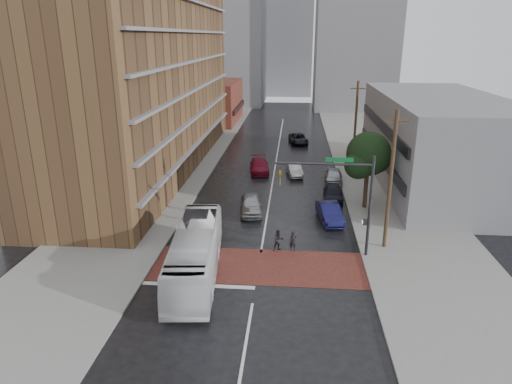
# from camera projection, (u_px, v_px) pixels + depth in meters

# --- Properties ---
(ground) EXTENTS (160.00, 160.00, 0.00)m
(ground) POSITION_uv_depth(u_px,v_px,m) (258.00, 270.00, 29.88)
(ground) COLOR black
(ground) RESTS_ON ground
(crosswalk) EXTENTS (14.00, 5.00, 0.02)m
(crosswalk) POSITION_uv_depth(u_px,v_px,m) (259.00, 266.00, 30.34)
(crosswalk) COLOR brown
(crosswalk) RESTS_ON ground
(sidewalk_west) EXTENTS (9.00, 90.00, 0.15)m
(sidewalk_west) POSITION_uv_depth(u_px,v_px,m) (179.00, 164.00, 54.34)
(sidewalk_west) COLOR gray
(sidewalk_west) RESTS_ON ground
(sidewalk_east) EXTENTS (9.00, 90.00, 0.15)m
(sidewalk_east) POSITION_uv_depth(u_px,v_px,m) (375.00, 168.00, 52.50)
(sidewalk_east) COLOR gray
(sidewalk_east) RESTS_ON ground
(apartment_block) EXTENTS (10.00, 44.00, 28.00)m
(apartment_block) POSITION_uv_depth(u_px,v_px,m) (147.00, 41.00, 49.09)
(apartment_block) COLOR brown
(apartment_block) RESTS_ON ground
(storefront_west) EXTENTS (8.00, 16.00, 7.00)m
(storefront_west) POSITION_uv_depth(u_px,v_px,m) (215.00, 102.00, 80.61)
(storefront_west) COLOR brown
(storefront_west) RESTS_ON ground
(building_east) EXTENTS (11.00, 26.00, 9.00)m
(building_east) POSITION_uv_depth(u_px,v_px,m) (437.00, 141.00, 45.95)
(building_east) COLOR gray
(building_east) RESTS_ON ground
(distant_tower_west) EXTENTS (18.00, 16.00, 32.00)m
(distant_tower_west) POSITION_uv_depth(u_px,v_px,m) (223.00, 29.00, 99.34)
(distant_tower_west) COLOR gray
(distant_tower_west) RESTS_ON ground
(distant_tower_east) EXTENTS (16.00, 14.00, 36.00)m
(distant_tower_east) POSITION_uv_depth(u_px,v_px,m) (357.00, 18.00, 90.80)
(distant_tower_east) COLOR gray
(distant_tower_east) RESTS_ON ground
(distant_tower_center) EXTENTS (12.00, 10.00, 24.00)m
(distant_tower_center) POSITION_uv_depth(u_px,v_px,m) (288.00, 47.00, 115.54)
(distant_tower_center) COLOR gray
(distant_tower_center) RESTS_ON ground
(street_tree) EXTENTS (4.20, 4.10, 6.90)m
(street_tree) POSITION_uv_depth(u_px,v_px,m) (368.00, 157.00, 39.01)
(street_tree) COLOR #332319
(street_tree) RESTS_ON ground
(signal_mast) EXTENTS (6.50, 0.30, 7.20)m
(signal_mast) POSITION_uv_depth(u_px,v_px,m) (349.00, 192.00, 30.23)
(signal_mast) COLOR #2D2D33
(signal_mast) RESTS_ON ground
(utility_pole_near) EXTENTS (1.60, 0.26, 10.00)m
(utility_pole_near) POSITION_uv_depth(u_px,v_px,m) (390.00, 180.00, 31.28)
(utility_pole_near) COLOR #473321
(utility_pole_near) RESTS_ON ground
(utility_pole_far) EXTENTS (1.60, 0.26, 10.00)m
(utility_pole_far) POSITION_uv_depth(u_px,v_px,m) (355.00, 126.00, 50.13)
(utility_pole_far) COLOR #473321
(utility_pole_far) RESTS_ON ground
(transit_bus) EXTENTS (3.68, 11.42, 3.12)m
(transit_bus) POSITION_uv_depth(u_px,v_px,m) (195.00, 253.00, 28.70)
(transit_bus) COLOR silver
(transit_bus) RESTS_ON ground
(pedestrian_a) EXTENTS (0.55, 0.37, 1.49)m
(pedestrian_a) POSITION_uv_depth(u_px,v_px,m) (293.00, 241.00, 32.28)
(pedestrian_a) COLOR black
(pedestrian_a) RESTS_ON ground
(pedestrian_b) EXTENTS (0.93, 0.85, 1.56)m
(pedestrian_b) POSITION_uv_depth(u_px,v_px,m) (279.00, 240.00, 32.35)
(pedestrian_b) COLOR black
(pedestrian_b) RESTS_ON ground
(car_travel_a) EXTENTS (2.35, 4.70, 1.54)m
(car_travel_a) POSITION_uv_depth(u_px,v_px,m) (251.00, 204.00, 39.27)
(car_travel_a) COLOR #999DA0
(car_travel_a) RESTS_ON ground
(car_travel_b) EXTENTS (2.05, 4.20, 1.33)m
(car_travel_b) POSITION_uv_depth(u_px,v_px,m) (294.00, 170.00, 49.90)
(car_travel_b) COLOR #AAABB2
(car_travel_b) RESTS_ON ground
(car_travel_c) EXTENTS (2.64, 5.21, 1.45)m
(car_travel_c) POSITION_uv_depth(u_px,v_px,m) (259.00, 166.00, 51.12)
(car_travel_c) COLOR maroon
(car_travel_c) RESTS_ON ground
(suv_travel) EXTENTS (3.02, 5.33, 1.40)m
(suv_travel) POSITION_uv_depth(u_px,v_px,m) (298.00, 139.00, 64.72)
(suv_travel) COLOR black
(suv_travel) RESTS_ON ground
(car_parked_near) EXTENTS (2.25, 4.73, 1.50)m
(car_parked_near) POSITION_uv_depth(u_px,v_px,m) (330.00, 213.00, 37.48)
(car_parked_near) COLOR #141446
(car_parked_near) RESTS_ON ground
(car_parked_mid) EXTENTS (1.92, 4.40, 1.26)m
(car_parked_mid) POSITION_uv_depth(u_px,v_px,m) (333.00, 194.00, 42.40)
(car_parked_mid) COLOR black
(car_parked_mid) RESTS_ON ground
(car_parked_far) EXTENTS (2.03, 4.55, 1.52)m
(car_parked_far) POSITION_uv_depth(u_px,v_px,m) (334.00, 177.00, 47.12)
(car_parked_far) COLOR #9E9FA5
(car_parked_far) RESTS_ON ground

